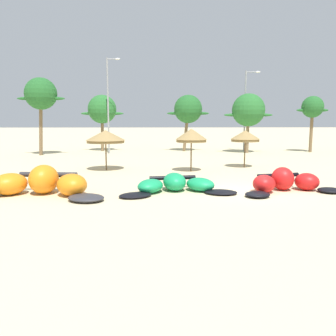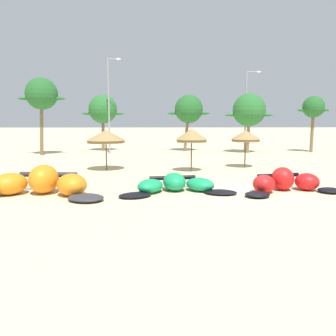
# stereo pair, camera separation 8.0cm
# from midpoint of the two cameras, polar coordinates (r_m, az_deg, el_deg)

# --- Properties ---
(ground_plane) EXTENTS (260.00, 260.00, 0.00)m
(ground_plane) POSITION_cam_midpoint_polar(r_m,az_deg,el_deg) (19.54, 13.38, -3.70)
(ground_plane) COLOR beige
(kite_far_left) EXTENTS (7.57, 3.75, 1.53)m
(kite_far_left) POSITION_cam_midpoint_polar(r_m,az_deg,el_deg) (19.07, -20.28, -2.48)
(kite_far_left) COLOR #333338
(kite_far_left) RESTS_ON ground
(kite_left) EXTENTS (6.46, 3.45, 0.98)m
(kite_left) POSITION_cam_midpoint_polar(r_m,az_deg,el_deg) (18.76, 1.13, -2.79)
(kite_left) COLOR black
(kite_left) RESTS_ON ground
(kite_left_of_center) EXTENTS (5.79, 3.34, 1.29)m
(kite_left_of_center) POSITION_cam_midpoint_polar(r_m,az_deg,el_deg) (19.90, 18.66, -2.25)
(kite_left_of_center) COLOR black
(kite_left_of_center) RESTS_ON ground
(beach_umbrella_near_van) EXTENTS (2.97, 2.97, 3.06)m
(beach_umbrella_near_van) POSITION_cam_midpoint_polar(r_m,az_deg,el_deg) (26.78, -10.31, 5.12)
(beach_umbrella_near_van) COLOR brown
(beach_umbrella_near_van) RESTS_ON ground
(beach_umbrella_middle) EXTENTS (2.32, 2.32, 3.19)m
(beach_umbrella_middle) POSITION_cam_midpoint_polar(r_m,az_deg,el_deg) (25.71, 3.76, 5.38)
(beach_umbrella_middle) COLOR brown
(beach_umbrella_middle) RESTS_ON ground
(beach_umbrella_near_palms) EXTENTS (2.32, 2.32, 2.99)m
(beach_umbrella_near_palms) POSITION_cam_midpoint_polar(r_m,az_deg,el_deg) (28.49, 12.50, 5.17)
(beach_umbrella_near_palms) COLOR brown
(beach_umbrella_near_palms) RESTS_ON ground
(palm_leftmost) EXTENTS (5.04, 3.36, 8.19)m
(palm_leftmost) POSITION_cam_midpoint_polar(r_m,az_deg,el_deg) (39.65, -20.23, 11.27)
(palm_leftmost) COLOR brown
(palm_leftmost) RESTS_ON ground
(palm_left) EXTENTS (5.11, 3.41, 6.72)m
(palm_left) POSITION_cam_midpoint_polar(r_m,az_deg,el_deg) (42.86, -10.82, 9.40)
(palm_left) COLOR brown
(palm_left) RESTS_ON ground
(palm_left_of_gap) EXTENTS (5.04, 3.36, 6.71)m
(palm_left_of_gap) POSITION_cam_midpoint_polar(r_m,az_deg,el_deg) (41.95, 3.27, 9.57)
(palm_left_of_gap) COLOR brown
(palm_left_of_gap) RESTS_ON ground
(palm_center_left) EXTENTS (5.57, 3.71, 6.72)m
(palm_center_left) POSITION_cam_midpoint_polar(r_m,az_deg,el_deg) (40.81, 13.02, 9.21)
(palm_center_left) COLOR #7F6647
(palm_center_left) RESTS_ON ground
(palm_center_right) EXTENTS (3.74, 2.50, 6.49)m
(palm_center_right) POSITION_cam_midpoint_polar(r_m,az_deg,el_deg) (43.94, 22.60, 9.10)
(palm_center_right) COLOR brown
(palm_center_right) RESTS_ON ground
(lamppost_west) EXTENTS (1.53, 0.24, 10.48)m
(lamppost_west) POSITION_cam_midpoint_polar(r_m,az_deg,el_deg) (39.53, -9.75, 10.69)
(lamppost_west) COLOR gray
(lamppost_west) RESTS_ON ground
(lamppost_west_center) EXTENTS (1.76, 0.24, 9.42)m
(lamppost_west_center) POSITION_cam_midpoint_polar(r_m,az_deg,el_deg) (42.46, 12.66, 9.74)
(lamppost_west_center) COLOR gray
(lamppost_west_center) RESTS_ON ground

